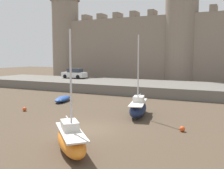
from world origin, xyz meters
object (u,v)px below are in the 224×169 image
Objects in this scene: sailboat_foreground_right at (71,139)px; car_quay_west at (74,74)px; mooring_buoy_mid_mud at (25,109)px; sailboat_midflat_left at (138,108)px; mooring_buoy_near_channel at (182,129)px; rowboat_foreground_left at (63,99)px.

sailboat_foreground_right is 1.51× the size of car_quay_west.
car_quay_west is at bearing 111.12° from mooring_buoy_mid_mud.
mooring_buoy_near_channel is at bearing -35.69° from sailboat_midflat_left.
car_quay_west reaches higher than rowboat_foreground_left.
sailboat_foreground_right is at bearing -34.34° from mooring_buoy_mid_mud.
car_quay_west is at bearing 118.98° from rowboat_foreground_left.
sailboat_midflat_left is (9.76, -2.94, 0.37)m from rowboat_foreground_left.
sailboat_midflat_left is at bearing 14.93° from mooring_buoy_mid_mud.
car_quay_west is at bearing 136.53° from sailboat_midflat_left.
mooring_buoy_near_channel is at bearing -42.08° from car_quay_west.
sailboat_foreground_right is 11.50m from mooring_buoy_mid_mud.
sailboat_foreground_right is 17.02× the size of mooring_buoy_mid_mud.
sailboat_midflat_left is at bearing -43.47° from car_quay_west.
mooring_buoy_near_channel is 28.73m from car_quay_west.
mooring_buoy_mid_mud is (-9.84, -2.62, -0.50)m from sailboat_midflat_left.
sailboat_foreground_right is at bearing -52.01° from rowboat_foreground_left.
sailboat_foreground_right reaches higher than car_quay_west.
sailboat_foreground_right is at bearing -92.22° from sailboat_midflat_left.
mooring_buoy_mid_mud is at bearing -165.07° from sailboat_midflat_left.
sailboat_midflat_left is 1.60× the size of car_quay_west.
sailboat_midflat_left is 18.04× the size of mooring_buoy_mid_mud.
sailboat_midflat_left is (0.35, 9.10, 0.04)m from sailboat_foreground_right.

